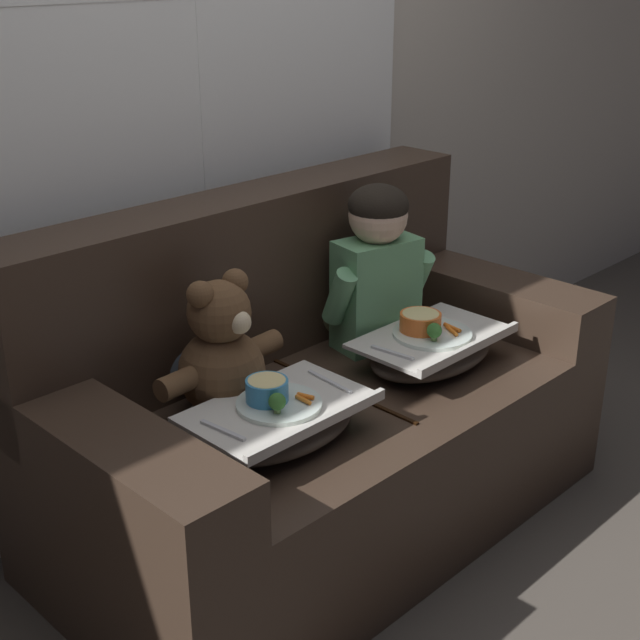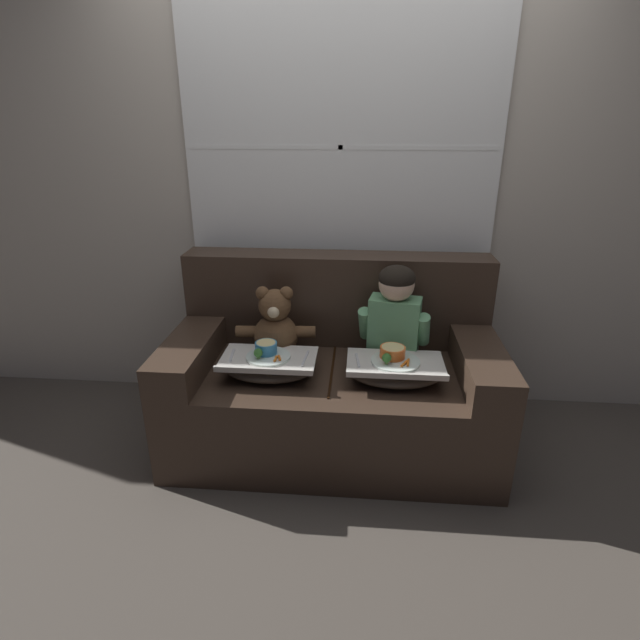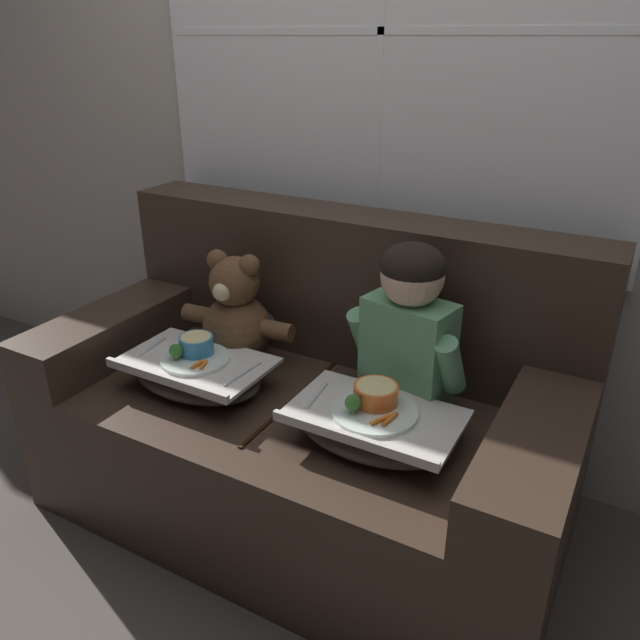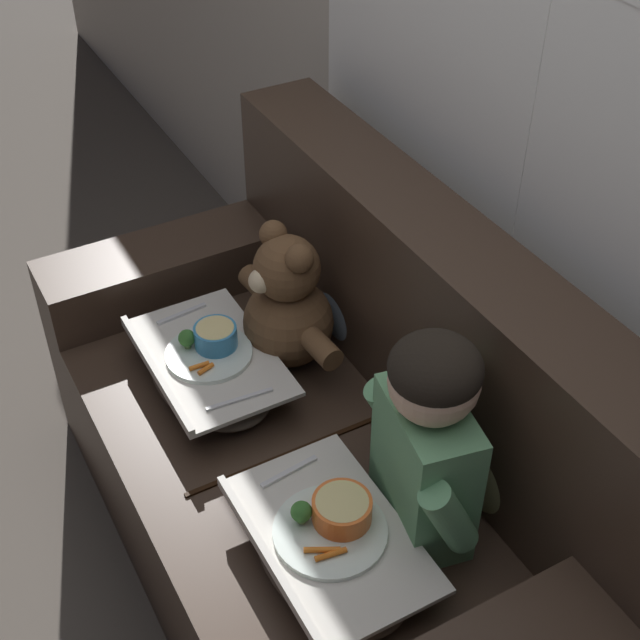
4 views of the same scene
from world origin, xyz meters
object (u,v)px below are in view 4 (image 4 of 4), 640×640
throw_pillow_behind_teddy (346,293)px  teddy_bear (286,308)px  child_figure (428,431)px  lap_tray_teddy (210,367)px  couch (337,466)px  throw_pillow_behind_child (490,446)px  lap_tray_child (330,544)px

throw_pillow_behind_teddy → teddy_bear: bearing=-89.9°
child_figure → lap_tray_teddy: (-0.63, -0.23, -0.23)m
couch → throw_pillow_behind_child: bearing=32.8°
lap_tray_teddy → child_figure: bearing=19.8°
lap_tray_child → teddy_bear: bearing=160.6°
teddy_bear → lap_tray_child: (0.63, -0.22, -0.11)m
throw_pillow_behind_teddy → throw_pillow_behind_child: bearing=0.0°
couch → lap_tray_child: (0.31, -0.20, 0.18)m
child_figure → lap_tray_teddy: bearing=-160.2°
lap_tray_child → lap_tray_teddy: lap_tray_teddy is taller
throw_pillow_behind_child → teddy_bear: (-0.63, -0.18, 0.02)m
couch → child_figure: 0.51m
couch → child_figure: child_figure is taller
lap_tray_child → child_figure: bearing=89.7°
teddy_bear → lap_tray_child: size_ratio=0.91×
teddy_bear → lap_tray_child: bearing=-19.4°
couch → throw_pillow_behind_child: size_ratio=5.10×
lap_tray_teddy → lap_tray_child: bearing=0.1°
throw_pillow_behind_child → child_figure: bearing=-90.1°
throw_pillow_behind_child → lap_tray_teddy: (-0.63, -0.40, -0.09)m
lap_tray_child → lap_tray_teddy: (-0.63, -0.00, -0.00)m
throw_pillow_behind_child → throw_pillow_behind_teddy: bearing=180.0°
throw_pillow_behind_child → child_figure: (-0.00, -0.18, 0.14)m
child_figure → teddy_bear: size_ratio=1.22×
couch → teddy_bear: (-0.31, 0.02, 0.29)m
throw_pillow_behind_child → child_figure: size_ratio=0.63×
couch → child_figure: size_ratio=3.23×
throw_pillow_behind_child → teddy_bear: teddy_bear is taller
throw_pillow_behind_teddy → lap_tray_child: 0.75m
child_figure → throw_pillow_behind_teddy: bearing=164.4°
teddy_bear → child_figure: bearing=0.4°
teddy_bear → throw_pillow_behind_teddy: bearing=90.1°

